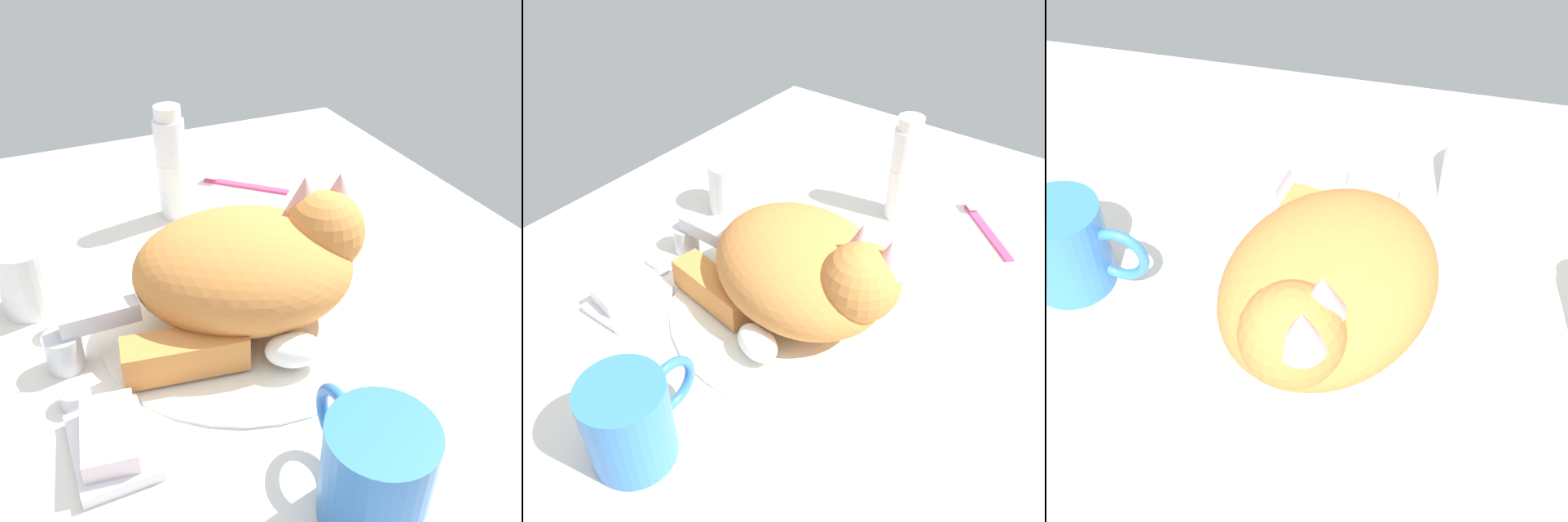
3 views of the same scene
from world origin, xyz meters
TOP-DOWN VIEW (x-y plane):
  - ground_plane at (0.00, 0.00)cm, footprint 110.00×82.50cm
  - sink_basin at (0.00, 0.00)cm, footprint 31.09×31.09cm
  - faucet at (0.00, 17.68)cm, footprint 13.49×9.42cm
  - cat at (-0.43, -1.06)cm, footprint 24.11×28.36cm
  - coffee_mug at (-25.15, 0.55)cm, footprint 12.32×8.00cm
  - rinse_cup at (11.00, 20.70)cm, footprint 6.06×6.06cm
  - soap_dish at (-11.93, 16.93)cm, footprint 9.00×6.40cm
  - soap_bar at (-11.93, 16.93)cm, footprint 7.96×5.47cm
  - toothpaste_bottle at (24.73, -0.37)cm, footprint 4.19×4.19cm
  - toothbrush at (29.15, -11.58)cm, footprint 10.21×10.78cm

SIDE VIEW (x-z plane):
  - ground_plane at x=0.00cm, z-range -3.00..0.00cm
  - sink_basin at x=0.00cm, z-range 0.00..0.78cm
  - toothbrush at x=29.15cm, z-range -0.27..1.33cm
  - soap_dish at x=-11.93cm, z-range 0.00..1.20cm
  - soap_bar at x=-11.93cm, z-range 1.20..3.20cm
  - faucet at x=0.00cm, z-range -0.45..5.40cm
  - rinse_cup at x=11.00cm, z-range 0.00..7.80cm
  - coffee_mug at x=-25.15cm, z-range 0.00..9.33cm
  - cat at x=-0.43cm, z-range -0.41..13.69cm
  - toothpaste_bottle at x=24.73cm, z-range -0.49..15.06cm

